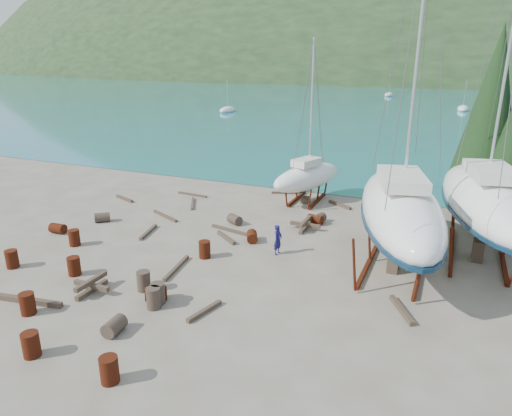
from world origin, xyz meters
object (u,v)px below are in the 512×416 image
at_px(large_sailboat_near, 400,209).
at_px(worker, 278,240).
at_px(large_sailboat_far, 485,200).
at_px(small_sailboat_shore, 308,176).

xyz_separation_m(large_sailboat_near, worker, (-5.68, -0.88, -2.14)).
relative_size(large_sailboat_near, large_sailboat_far, 1.00).
xyz_separation_m(small_sailboat_shore, worker, (1.38, -9.28, -1.00)).
bearing_deg(large_sailboat_near, small_sailboat_shore, 115.43).
height_order(small_sailboat_shore, worker, small_sailboat_shore).
bearing_deg(worker, large_sailboat_near, -73.28).
bearing_deg(large_sailboat_near, large_sailboat_far, 23.76).
distance_m(large_sailboat_far, worker, 10.32).
bearing_deg(small_sailboat_shore, large_sailboat_near, -30.02).
distance_m(large_sailboat_near, large_sailboat_far, 4.67).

